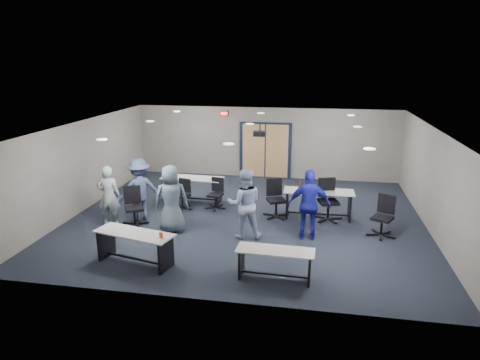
% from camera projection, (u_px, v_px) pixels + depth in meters
% --- Properties ---
extents(floor, '(10.00, 10.00, 0.00)m').
position_uv_depth(floor, '(246.00, 217.00, 12.49)').
color(floor, black).
rests_on(floor, ground).
extents(back_wall, '(10.00, 0.04, 2.70)m').
position_uv_depth(back_wall, '(265.00, 143.00, 16.37)').
color(back_wall, slate).
rests_on(back_wall, floor).
extents(front_wall, '(10.00, 0.04, 2.70)m').
position_uv_depth(front_wall, '(207.00, 235.00, 7.86)').
color(front_wall, slate).
rests_on(front_wall, floor).
extents(left_wall, '(0.04, 9.00, 2.70)m').
position_uv_depth(left_wall, '(84.00, 165.00, 12.96)').
color(left_wall, slate).
rests_on(left_wall, floor).
extents(right_wall, '(0.04, 9.00, 2.70)m').
position_uv_depth(right_wall, '(433.00, 182.00, 11.27)').
color(right_wall, slate).
rests_on(right_wall, floor).
extents(ceiling, '(10.00, 9.00, 0.04)m').
position_uv_depth(ceiling, '(247.00, 125.00, 11.74)').
color(ceiling, white).
rests_on(ceiling, back_wall).
extents(double_door, '(2.00, 0.07, 2.20)m').
position_uv_depth(double_door, '(265.00, 151.00, 16.42)').
color(double_door, black).
rests_on(double_door, back_wall).
extents(exit_sign, '(0.32, 0.07, 0.18)m').
position_uv_depth(exit_sign, '(224.00, 113.00, 16.29)').
color(exit_sign, black).
rests_on(exit_sign, back_wall).
extents(ceiling_projector, '(0.35, 0.32, 0.37)m').
position_uv_depth(ceiling_projector, '(260.00, 133.00, 12.24)').
color(ceiling_projector, black).
rests_on(ceiling_projector, ceiling).
extents(ceiling_can_lights, '(6.24, 5.74, 0.02)m').
position_uv_depth(ceiling_can_lights, '(248.00, 125.00, 11.99)').
color(ceiling_can_lights, white).
rests_on(ceiling_can_lights, ceiling).
extents(table_front_left, '(1.93, 1.03, 0.87)m').
position_uv_depth(table_front_left, '(135.00, 242.00, 9.57)').
color(table_front_left, beige).
rests_on(table_front_left, floor).
extents(table_front_right, '(1.64, 0.60, 0.66)m').
position_uv_depth(table_front_right, '(275.00, 259.00, 8.92)').
color(table_front_right, beige).
rests_on(table_front_right, floor).
extents(table_back_left, '(2.00, 0.72, 0.80)m').
position_uv_depth(table_back_left, '(192.00, 185.00, 13.74)').
color(table_back_left, beige).
rests_on(table_back_left, floor).
extents(table_back_right, '(2.01, 0.70, 1.11)m').
position_uv_depth(table_back_right, '(318.00, 199.00, 12.35)').
color(table_back_right, beige).
rests_on(table_back_right, floor).
extents(chair_back_a, '(0.69, 0.69, 0.93)m').
position_uv_depth(chair_back_a, '(182.00, 195.00, 13.04)').
color(chair_back_a, black).
rests_on(chair_back_a, floor).
extents(chair_back_b, '(0.68, 0.68, 0.94)m').
position_uv_depth(chair_back_b, '(215.00, 194.00, 13.11)').
color(chair_back_b, black).
rests_on(chair_back_b, floor).
extents(chair_back_c, '(0.91, 0.91, 1.11)m').
position_uv_depth(chair_back_c, '(276.00, 199.00, 12.39)').
color(chair_back_c, black).
rests_on(chair_back_c, floor).
extents(chair_back_d, '(0.94, 0.94, 1.20)m').
position_uv_depth(chair_back_d, '(329.00, 200.00, 12.13)').
color(chair_back_d, black).
rests_on(chair_back_d, floor).
extents(chair_loose_left, '(0.94, 0.94, 1.09)m').
position_uv_depth(chair_loose_left, '(134.00, 207.00, 11.75)').
color(chair_loose_left, black).
rests_on(chair_loose_left, floor).
extents(chair_loose_right, '(0.92, 0.92, 1.08)m').
position_uv_depth(chair_loose_right, '(382.00, 217.00, 11.04)').
color(chair_loose_right, black).
rests_on(chair_loose_right, floor).
extents(person_gray, '(0.68, 0.51, 1.71)m').
position_uv_depth(person_gray, '(109.00, 196.00, 11.68)').
color(person_gray, '#9DA8AB').
rests_on(person_gray, floor).
extents(person_plaid, '(1.04, 0.85, 1.83)m').
position_uv_depth(person_plaid, '(171.00, 199.00, 11.24)').
color(person_plaid, '#4C5C68').
rests_on(person_plaid, floor).
extents(person_lightblue, '(1.01, 0.86, 1.83)m').
position_uv_depth(person_lightblue, '(245.00, 204.00, 10.87)').
color(person_lightblue, '#A5B4DA').
rests_on(person_lightblue, floor).
extents(person_navy, '(1.09, 0.50, 1.83)m').
position_uv_depth(person_navy, '(309.00, 205.00, 10.79)').
color(person_navy, '#1C1E9B').
rests_on(person_navy, floor).
extents(person_back, '(1.34, 1.19, 1.80)m').
position_uv_depth(person_back, '(140.00, 189.00, 12.11)').
color(person_back, '#3E4C71').
rests_on(person_back, floor).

